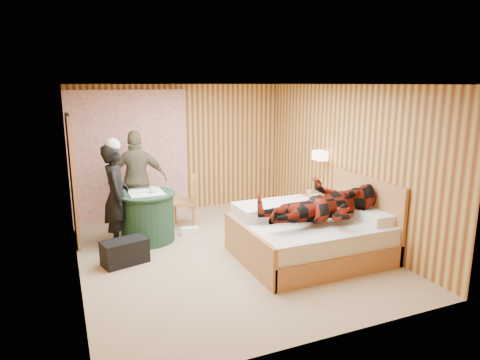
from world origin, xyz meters
name	(u,v)px	position (x,y,z in m)	size (l,w,h in m)	color
floor	(226,252)	(0.00, 0.00, 0.00)	(4.20, 5.00, 0.01)	tan
ceiling	(225,84)	(0.00, 0.00, 2.50)	(4.20, 5.00, 0.01)	white
wall_back	(180,148)	(0.00, 2.50, 1.25)	(4.20, 0.02, 2.50)	#D6A952
wall_left	(72,185)	(-2.10, 0.00, 1.25)	(0.02, 5.00, 2.50)	#D6A952
wall_right	(344,162)	(2.10, 0.00, 1.25)	(0.02, 5.00, 2.50)	#D6A952
curtain	(130,155)	(-1.00, 2.43, 1.20)	(2.20, 0.08, 2.40)	white
doorway	(73,180)	(-2.06, 1.40, 1.02)	(0.06, 0.90, 2.05)	black
wall_lamp	(320,155)	(1.92, 0.45, 1.30)	(0.26, 0.24, 0.16)	gold
bed	(312,235)	(1.12, -0.62, 0.33)	(2.08, 1.64, 1.13)	#BB804C
nightstand	(313,211)	(1.88, 0.56, 0.28)	(0.41, 0.56, 0.54)	#BB804C
round_table	(147,216)	(-0.99, 0.97, 0.41)	(0.92, 0.92, 0.81)	#1F442D
chair_far	(138,198)	(-1.00, 1.69, 0.54)	(0.46, 0.46, 0.93)	#BB804C
chair_near	(188,197)	(-0.18, 1.41, 0.53)	(0.53, 0.53, 0.92)	#BB804C
duffel_bag	(125,252)	(-1.48, 0.17, 0.18)	(0.62, 0.33, 0.35)	black
sneaker_left	(165,234)	(-0.70, 1.02, 0.06)	(0.26, 0.10, 0.11)	white
sneaker_right	(189,231)	(-0.30, 0.95, 0.07)	(0.30, 0.12, 0.13)	white
woman_standing	(116,196)	(-1.47, 0.88, 0.82)	(0.60, 0.39, 1.63)	black
man_at_table	(138,180)	(-0.99, 1.73, 0.86)	(1.01, 0.42, 1.72)	brown
man_on_bed	(324,195)	(1.15, -0.85, 0.99)	(1.77, 0.67, 0.86)	maroon
book_lower	(315,197)	(1.88, 0.51, 0.55)	(0.17, 0.22, 0.02)	white
book_upper	(315,196)	(1.88, 0.51, 0.57)	(0.16, 0.22, 0.02)	white
cup_nightstand	(309,193)	(1.88, 0.69, 0.58)	(0.10, 0.10, 0.09)	white
cup_table	(153,189)	(-0.89, 0.92, 0.86)	(0.12, 0.12, 0.10)	white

